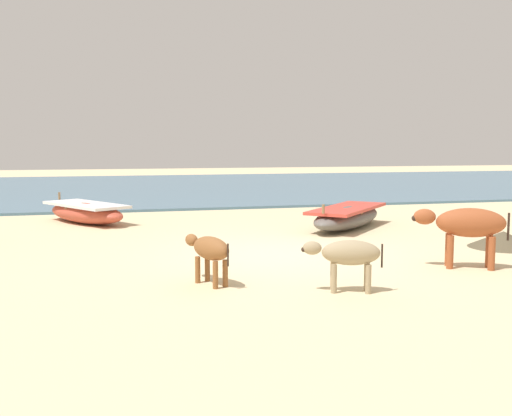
{
  "coord_description": "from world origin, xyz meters",
  "views": [
    {
      "loc": [
        -3.17,
        -10.04,
        1.98
      ],
      "look_at": [
        0.12,
        2.39,
        0.6
      ],
      "focal_mm": 41.21,
      "sensor_mm": 36.0,
      "label": 1
    }
  ],
  "objects_px": {
    "fishing_boat_1": "(347,216)",
    "calf_far_brown": "(210,250)",
    "fishing_boat_0": "(86,212)",
    "calf_near_dun": "(348,255)",
    "cow_adult_rust": "(467,225)"
  },
  "relations": [
    {
      "from": "fishing_boat_0",
      "to": "calf_far_brown",
      "type": "relative_size",
      "value": 3.07
    },
    {
      "from": "fishing_boat_0",
      "to": "cow_adult_rust",
      "type": "distance_m",
      "value": 9.54
    },
    {
      "from": "fishing_boat_1",
      "to": "calf_far_brown",
      "type": "relative_size",
      "value": 3.13
    },
    {
      "from": "fishing_boat_0",
      "to": "calf_far_brown",
      "type": "height_order",
      "value": "fishing_boat_0"
    },
    {
      "from": "fishing_boat_1",
      "to": "calf_near_dun",
      "type": "xyz_separation_m",
      "value": [
        -2.5,
        -5.72,
        0.23
      ]
    },
    {
      "from": "fishing_boat_0",
      "to": "calf_near_dun",
      "type": "xyz_separation_m",
      "value": [
        3.59,
        -8.3,
        0.23
      ]
    },
    {
      "from": "calf_near_dun",
      "to": "calf_far_brown",
      "type": "relative_size",
      "value": 1.04
    },
    {
      "from": "fishing_boat_1",
      "to": "fishing_boat_0",
      "type": "bearing_deg",
      "value": -70.01
    },
    {
      "from": "fishing_boat_0",
      "to": "fishing_boat_1",
      "type": "xyz_separation_m",
      "value": [
        6.09,
        -2.58,
        0.0
      ]
    },
    {
      "from": "fishing_boat_0",
      "to": "calf_far_brown",
      "type": "distance_m",
      "value": 7.63
    },
    {
      "from": "cow_adult_rust",
      "to": "fishing_boat_1",
      "type": "bearing_deg",
      "value": -63.6
    },
    {
      "from": "fishing_boat_1",
      "to": "calf_far_brown",
      "type": "distance_m",
      "value": 6.42
    },
    {
      "from": "fishing_boat_1",
      "to": "cow_adult_rust",
      "type": "xyz_separation_m",
      "value": [
        -0.02,
        -4.77,
        0.42
      ]
    },
    {
      "from": "fishing_boat_1",
      "to": "cow_adult_rust",
      "type": "bearing_deg",
      "value": 42.74
    },
    {
      "from": "calf_near_dun",
      "to": "fishing_boat_1",
      "type": "bearing_deg",
      "value": -94.57
    }
  ]
}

